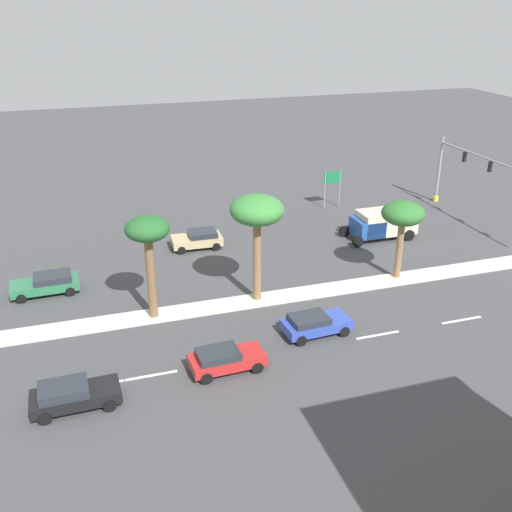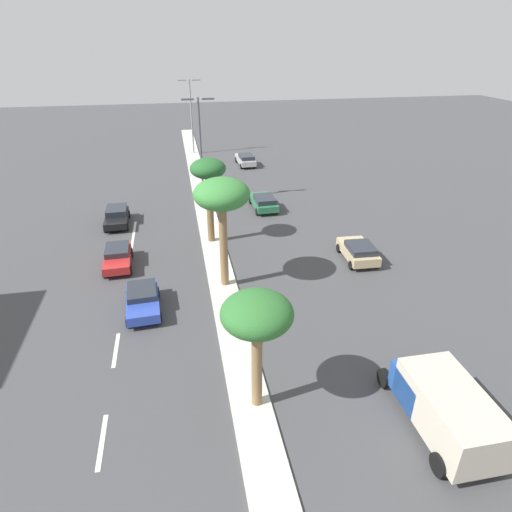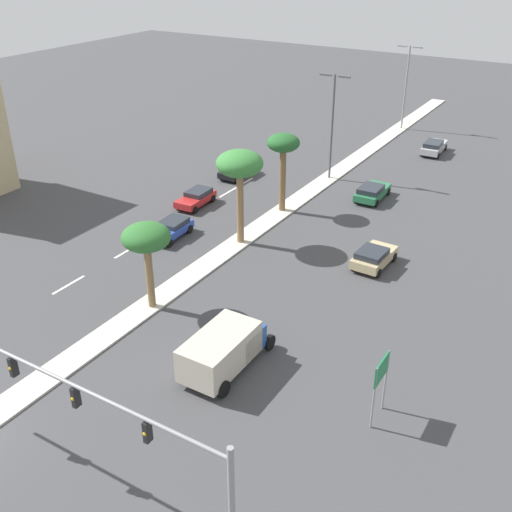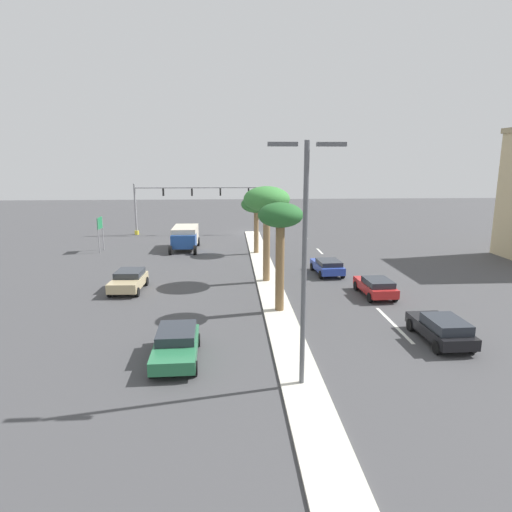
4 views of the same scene
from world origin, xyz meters
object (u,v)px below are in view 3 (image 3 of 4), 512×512
(street_lamp_outboard, at_px, (333,119))
(directional_road_sign, at_px, (381,376))
(street_lamp_left, at_px, (406,81))
(box_truck, at_px, (225,348))
(palm_tree_far, at_px, (283,148))
(sedan_green_center, at_px, (372,192))
(traffic_signal_gantry, at_px, (116,436))
(sedan_black_mid, at_px, (238,169))
(sedan_blue_front, at_px, (171,229))
(palm_tree_left, at_px, (240,166))
(sedan_red_right, at_px, (196,198))
(sedan_silver_left, at_px, (434,147))
(sedan_tan_inboard, at_px, (374,257))
(palm_tree_trailing, at_px, (146,239))

(street_lamp_outboard, bearing_deg, directional_road_sign, -60.80)
(street_lamp_left, xyz_separation_m, box_truck, (7.28, -48.71, -4.39))
(palm_tree_far, bearing_deg, sedan_green_center, 48.79)
(traffic_signal_gantry, height_order, directional_road_sign, traffic_signal_gantry)
(sedan_black_mid, relative_size, box_truck, 0.73)
(traffic_signal_gantry, height_order, street_lamp_left, street_lamp_left)
(sedan_green_center, bearing_deg, sedan_blue_front, -124.66)
(palm_tree_left, bearing_deg, sedan_green_center, 68.09)
(sedan_black_mid, distance_m, sedan_red_right, 7.90)
(street_lamp_left, distance_m, sedan_silver_left, 10.60)
(traffic_signal_gantry, height_order, sedan_black_mid, traffic_signal_gantry)
(palm_tree_left, xyz_separation_m, street_lamp_left, (0.08, 35.61, -0.38))
(street_lamp_left, relative_size, box_truck, 1.60)
(traffic_signal_gantry, height_order, palm_tree_far, palm_tree_far)
(street_lamp_outboard, xyz_separation_m, sedan_black_mid, (-7.77, -3.95, -5.04))
(palm_tree_far, distance_m, sedan_black_mid, 10.39)
(sedan_tan_inboard, bearing_deg, palm_tree_left, -170.26)
(sedan_green_center, bearing_deg, sedan_silver_left, 86.81)
(sedan_silver_left, relative_size, sedan_tan_inboard, 1.15)
(sedan_red_right, bearing_deg, street_lamp_outboard, 59.38)
(palm_tree_left, bearing_deg, sedan_tan_inboard, 9.74)
(sedan_silver_left, xyz_separation_m, sedan_red_right, (-13.24, -24.34, -0.06))
(street_lamp_outboard, relative_size, box_truck, 1.63)
(traffic_signal_gantry, bearing_deg, palm_tree_far, 107.60)
(palm_tree_far, bearing_deg, street_lamp_outboard, 89.33)
(palm_tree_far, relative_size, street_lamp_left, 0.69)
(traffic_signal_gantry, relative_size, directional_road_sign, 5.10)
(palm_tree_left, xyz_separation_m, sedan_red_right, (-7.11, 4.08, -5.36))
(box_truck, bearing_deg, sedan_blue_front, 138.19)
(sedan_red_right, bearing_deg, sedan_blue_front, -71.75)
(sedan_tan_inboard, height_order, box_truck, box_truck)
(sedan_tan_inboard, relative_size, sedan_blue_front, 0.98)
(directional_road_sign, height_order, box_truck, directional_road_sign)
(palm_tree_trailing, bearing_deg, street_lamp_outboard, 90.54)
(sedan_black_mid, bearing_deg, box_truck, -58.66)
(sedan_black_mid, xyz_separation_m, sedan_red_right, (0.78, -7.86, -0.03))
(palm_tree_trailing, height_order, sedan_green_center, palm_tree_trailing)
(street_lamp_outboard, bearing_deg, sedan_silver_left, 63.48)
(palm_tree_far, bearing_deg, box_truck, -69.15)
(palm_tree_trailing, xyz_separation_m, palm_tree_left, (-0.13, 10.47, 1.33))
(sedan_silver_left, bearing_deg, street_lamp_outboard, -116.52)
(traffic_signal_gantry, xyz_separation_m, sedan_black_mid, (-17.12, 34.93, -3.51))
(traffic_signal_gantry, relative_size, sedan_blue_front, 4.34)
(palm_tree_far, relative_size, sedan_silver_left, 1.42)
(street_lamp_left, bearing_deg, traffic_signal_gantry, -81.13)
(sedan_silver_left, distance_m, sedan_red_right, 27.70)
(sedan_tan_inboard, bearing_deg, box_truck, -99.83)
(street_lamp_left, distance_m, sedan_tan_inboard, 35.65)
(box_truck, bearing_deg, sedan_tan_inboard, 80.17)
(palm_tree_far, height_order, sedan_tan_inboard, palm_tree_far)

